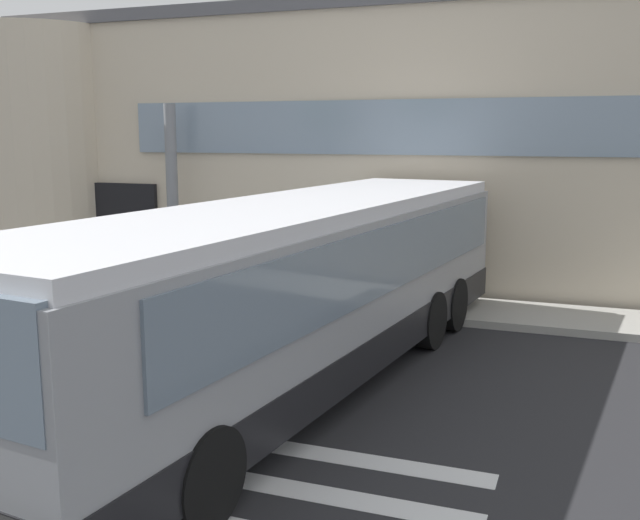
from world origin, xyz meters
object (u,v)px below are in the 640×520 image
object	(u,v)px
entry_support_column	(172,192)
passenger_by_doorway	(227,251)
passenger_near_column	(177,249)
bus_main_foreground	(298,295)

from	to	relation	value
entry_support_column	passenger_by_doorway	distance (m)	2.45
entry_support_column	passenger_near_column	distance (m)	1.84
entry_support_column	passenger_by_doorway	size ratio (longest dim) A/B	2.52
passenger_by_doorway	entry_support_column	bearing A→B (deg)	153.93
bus_main_foreground	passenger_near_column	world-z (taller)	bus_main_foreground
entry_support_column	passenger_near_column	xyz separation A→B (m)	(0.80, -1.16, -1.18)
bus_main_foreground	passenger_by_doorway	xyz separation A→B (m)	(-3.62, 4.66, -0.26)
passenger_near_column	passenger_by_doorway	bearing A→B (deg)	10.60
entry_support_column	bus_main_foreground	xyz separation A→B (m)	(5.55, -5.60, -0.92)
bus_main_foreground	passenger_near_column	size ratio (longest dim) A/B	7.12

